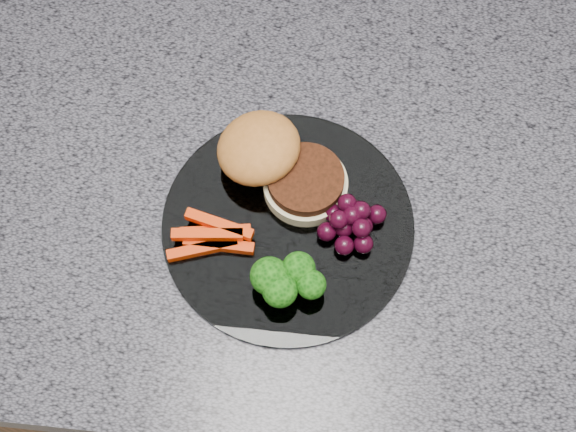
% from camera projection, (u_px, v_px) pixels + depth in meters
% --- Properties ---
extents(island_cabinet, '(1.20, 0.60, 0.86)m').
position_uv_depth(island_cabinet, '(349.00, 301.00, 1.29)').
color(island_cabinet, brown).
rests_on(island_cabinet, ground).
extents(countertop, '(1.20, 0.60, 0.04)m').
position_uv_depth(countertop, '(378.00, 177.00, 0.87)').
color(countertop, '#53535E').
rests_on(countertop, island_cabinet).
extents(plate, '(0.26, 0.26, 0.01)m').
position_uv_depth(plate, '(288.00, 225.00, 0.83)').
color(plate, white).
rests_on(plate, countertop).
extents(burger, '(0.16, 0.14, 0.05)m').
position_uv_depth(burger, '(275.00, 162.00, 0.83)').
color(burger, beige).
rests_on(burger, plate).
extents(carrot_sticks, '(0.09, 0.05, 0.02)m').
position_uv_depth(carrot_sticks, '(213.00, 237.00, 0.81)').
color(carrot_sticks, red).
rests_on(carrot_sticks, plate).
extents(broccoli, '(0.07, 0.06, 0.05)m').
position_uv_depth(broccoli, '(286.00, 280.00, 0.77)').
color(broccoli, olive).
rests_on(broccoli, plate).
extents(grape_bunch, '(0.07, 0.06, 0.03)m').
position_uv_depth(grape_bunch, '(350.00, 221.00, 0.81)').
color(grape_bunch, black).
rests_on(grape_bunch, plate).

